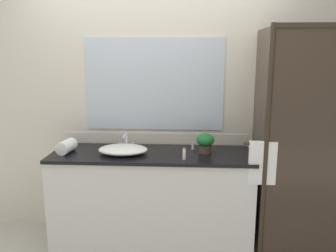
# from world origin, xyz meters

# --- Properties ---
(ground_plane) EXTENTS (8.00, 8.00, 0.00)m
(ground_plane) POSITION_xyz_m (0.00, 0.00, 0.00)
(ground_plane) COLOR #B7B2A8
(wall_back_with_mirror) EXTENTS (4.40, 0.06, 2.60)m
(wall_back_with_mirror) POSITION_xyz_m (0.00, 0.34, 1.30)
(wall_back_with_mirror) COLOR beige
(wall_back_with_mirror) RESTS_ON ground_plane
(vanity_cabinet) EXTENTS (1.80, 0.58, 0.90)m
(vanity_cabinet) POSITION_xyz_m (0.00, 0.01, 0.45)
(vanity_cabinet) COLOR silver
(vanity_cabinet) RESTS_ON ground_plane
(shower_enclosure) EXTENTS (1.20, 0.59, 2.00)m
(shower_enclosure) POSITION_xyz_m (1.27, -0.19, 1.02)
(shower_enclosure) COLOR #2D2319
(shower_enclosure) RESTS_ON ground_plane
(sink_basin) EXTENTS (0.44, 0.32, 0.08)m
(sink_basin) POSITION_xyz_m (-0.25, -0.04, 0.94)
(sink_basin) COLOR white
(sink_basin) RESTS_ON vanity_cabinet
(faucet) EXTENTS (0.17, 0.15, 0.15)m
(faucet) POSITION_xyz_m (-0.25, 0.12, 0.95)
(faucet) COLOR silver
(faucet) RESTS_ON vanity_cabinet
(potted_plant) EXTENTS (0.16, 0.16, 0.18)m
(potted_plant) POSITION_xyz_m (0.48, 0.05, 1.00)
(potted_plant) COLOR #473828
(potted_plant) RESTS_ON vanity_cabinet
(amenity_bottle_shampoo) EXTENTS (0.03, 0.03, 0.10)m
(amenity_bottle_shampoo) POSITION_xyz_m (0.30, -0.18, 0.95)
(amenity_bottle_shampoo) COLOR white
(amenity_bottle_shampoo) RESTS_ON vanity_cabinet
(amenity_bottle_lotion) EXTENTS (0.03, 0.03, 0.07)m
(amenity_bottle_lotion) POSITION_xyz_m (0.37, 0.14, 0.93)
(amenity_bottle_lotion) COLOR silver
(amenity_bottle_lotion) RESTS_ON vanity_cabinet
(rolled_towel_near_edge) EXTENTS (0.15, 0.22, 0.12)m
(rolled_towel_near_edge) POSITION_xyz_m (-0.76, -0.04, 0.96)
(rolled_towel_near_edge) COLOR white
(rolled_towel_near_edge) RESTS_ON vanity_cabinet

